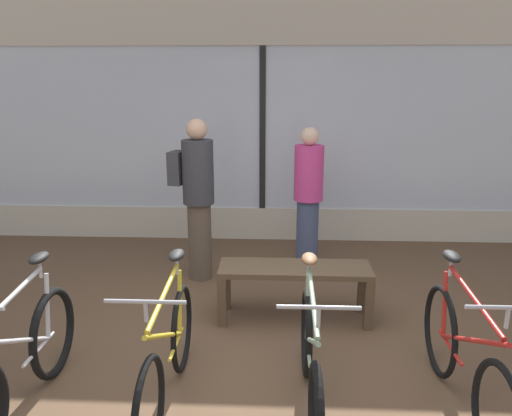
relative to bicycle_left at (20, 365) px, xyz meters
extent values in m
plane|color=brown|center=(1.47, 0.60, -0.38)|extent=(24.00, 24.00, 0.00)
cube|color=beige|center=(1.47, 3.87, -0.15)|extent=(12.00, 0.08, 0.45)
cube|color=silver|center=(1.47, 3.87, 1.15)|extent=(12.00, 0.04, 2.15)
cube|color=beige|center=(1.47, 3.87, 2.52)|extent=(12.00, 0.08, 0.60)
cube|color=black|center=(1.47, 3.85, 1.15)|extent=(0.08, 0.02, 2.15)
torus|color=black|center=(0.00, 0.49, -0.03)|extent=(0.06, 0.68, 0.68)
cylinder|color=#BCBCC1|center=(0.00, -0.05, 0.21)|extent=(0.03, 0.94, 0.51)
cylinder|color=#BCBCC1|center=(0.00, 0.45, 0.21)|extent=(0.03, 0.11, 0.49)
cylinder|color=#BCBCC1|center=(0.00, -0.02, 0.48)|extent=(0.03, 0.87, 0.10)
cylinder|color=#BCBCC1|center=(0.00, 0.26, -0.03)|extent=(0.03, 0.45, 0.03)
cylinder|color=#B2B2B7|center=(0.00, 0.41, 0.52)|extent=(0.02, 0.02, 0.14)
ellipsoid|color=black|center=(0.00, 0.41, 0.60)|extent=(0.11, 0.22, 0.06)
torus|color=black|center=(0.95, 0.62, -0.04)|extent=(0.04, 0.66, 0.66)
torus|color=black|center=(0.95, -0.38, -0.04)|extent=(0.04, 0.66, 0.66)
cylinder|color=gold|center=(0.95, 0.08, 0.20)|extent=(0.03, 0.94, 0.51)
cylinder|color=gold|center=(0.95, 0.58, 0.20)|extent=(0.03, 0.11, 0.49)
cylinder|color=gold|center=(0.95, 0.11, 0.47)|extent=(0.03, 0.86, 0.10)
cylinder|color=gold|center=(0.95, 0.40, -0.04)|extent=(0.03, 0.45, 0.03)
cylinder|color=#B2B2B7|center=(0.95, 0.54, 0.51)|extent=(0.02, 0.02, 0.14)
ellipsoid|color=black|center=(0.95, 0.54, 0.59)|extent=(0.11, 0.22, 0.06)
cylinder|color=#B2B2B7|center=(0.95, -0.32, 0.57)|extent=(0.02, 0.02, 0.12)
cylinder|color=#ADADB2|center=(0.95, -0.32, 0.63)|extent=(0.46, 0.02, 0.02)
torus|color=black|center=(1.91, 0.60, -0.05)|extent=(0.05, 0.66, 0.66)
cylinder|color=gray|center=(1.91, 0.06, 0.19)|extent=(0.03, 0.93, 0.51)
cylinder|color=gray|center=(1.91, 0.56, 0.19)|extent=(0.03, 0.11, 0.49)
cylinder|color=gray|center=(1.91, 0.09, 0.47)|extent=(0.03, 0.86, 0.10)
cylinder|color=gray|center=(1.91, 0.37, -0.05)|extent=(0.03, 0.45, 0.03)
cylinder|color=#B2B2B7|center=(1.91, 0.52, 0.50)|extent=(0.02, 0.02, 0.14)
ellipsoid|color=brown|center=(1.91, 0.52, 0.58)|extent=(0.11, 0.22, 0.06)
cylinder|color=#B2B2B7|center=(1.91, -0.34, 0.56)|extent=(0.02, 0.02, 0.12)
cylinder|color=#ADADB2|center=(1.91, -0.34, 0.62)|extent=(0.46, 0.02, 0.02)
torus|color=black|center=(2.92, 0.65, -0.03)|extent=(0.04, 0.69, 0.69)
cylinder|color=red|center=(2.92, 0.09, 0.21)|extent=(0.03, 0.97, 0.51)
cylinder|color=red|center=(2.92, 0.61, 0.21)|extent=(0.03, 0.11, 0.49)
cylinder|color=red|center=(2.92, 0.12, 0.49)|extent=(0.03, 0.90, 0.10)
cylinder|color=red|center=(2.92, 0.41, -0.03)|extent=(0.03, 0.47, 0.03)
cylinder|color=#B2B2B7|center=(2.92, 0.57, 0.52)|extent=(0.02, 0.02, 0.14)
ellipsoid|color=black|center=(2.92, 0.57, 0.60)|extent=(0.11, 0.22, 0.06)
cylinder|color=#B2B2B7|center=(2.92, -0.33, 0.58)|extent=(0.02, 0.02, 0.12)
cylinder|color=#ADADB2|center=(2.92, -0.33, 0.64)|extent=(0.46, 0.02, 0.02)
cube|color=brown|center=(1.85, 1.49, 0.12)|extent=(1.40, 0.44, 0.05)
cube|color=brown|center=(1.19, 1.31, -0.14)|extent=(0.08, 0.08, 0.47)
cube|color=brown|center=(2.51, 1.31, -0.14)|extent=(0.08, 0.08, 0.47)
cube|color=brown|center=(1.19, 1.67, -0.14)|extent=(0.08, 0.08, 0.47)
cube|color=brown|center=(2.51, 1.67, -0.14)|extent=(0.08, 0.08, 0.47)
cylinder|color=#424C6B|center=(2.04, 2.88, 0.03)|extent=(0.32, 0.32, 0.81)
cylinder|color=#D13D84|center=(2.04, 2.88, 0.75)|extent=(0.41, 0.41, 0.64)
sphere|color=beige|center=(2.04, 2.88, 1.18)|extent=(0.21, 0.21, 0.21)
cylinder|color=brown|center=(0.82, 2.43, 0.06)|extent=(0.31, 0.31, 0.87)
cylinder|color=#333338|center=(0.82, 2.43, 0.84)|extent=(0.41, 0.41, 0.69)
sphere|color=tan|center=(0.82, 2.43, 1.30)|extent=(0.23, 0.23, 0.23)
cube|color=#38383D|center=(0.58, 2.48, 0.88)|extent=(0.19, 0.27, 0.36)
camera|label=1|loc=(1.69, -2.83, 1.84)|focal=35.00mm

